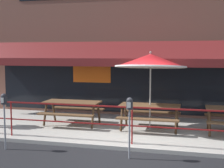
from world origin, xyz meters
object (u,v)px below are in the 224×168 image
(patio_umbrella_centre, at_px, (151,61))
(parking_meter_near, at_px, (4,104))
(parking_meter_far, at_px, (130,109))
(picnic_table_centre, at_px, (150,110))
(picnic_table_left, at_px, (72,106))

(patio_umbrella_centre, distance_m, parking_meter_near, 4.32)
(parking_meter_near, bearing_deg, patio_umbrella_centre, 37.55)
(parking_meter_near, distance_m, parking_meter_far, 3.17)
(patio_umbrella_centre, relative_size, parking_meter_far, 1.68)
(picnic_table_centre, xyz_separation_m, patio_umbrella_centre, (0.00, 0.06, 1.47))
(picnic_table_left, height_order, parking_meter_near, parking_meter_near)
(picnic_table_left, bearing_deg, patio_umbrella_centre, -0.18)
(picnic_table_centre, bearing_deg, parking_meter_far, -93.64)
(picnic_table_centre, distance_m, patio_umbrella_centre, 1.48)
(parking_meter_far, bearing_deg, picnic_table_centre, 86.36)
(patio_umbrella_centre, xyz_separation_m, parking_meter_far, (-0.15, -2.49, -1.03))
(picnic_table_centre, relative_size, patio_umbrella_centre, 0.76)
(patio_umbrella_centre, distance_m, parking_meter_far, 2.70)
(picnic_table_left, xyz_separation_m, parking_meter_far, (2.37, -2.50, 0.44))
(patio_umbrella_centre, bearing_deg, parking_meter_far, -93.55)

